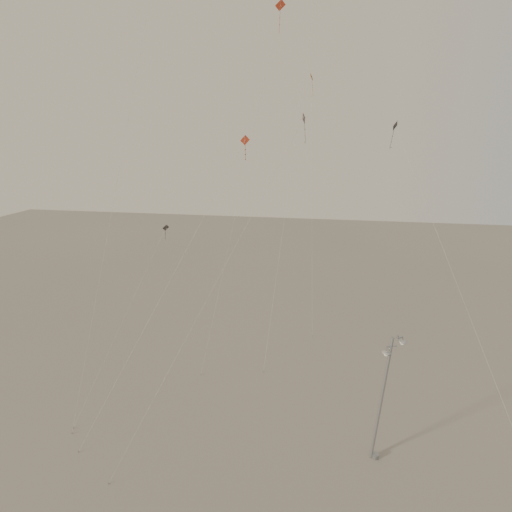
# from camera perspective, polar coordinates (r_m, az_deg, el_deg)

# --- Properties ---
(ground) EXTENTS (160.00, 160.00, 0.00)m
(ground) POSITION_cam_1_polar(r_m,az_deg,el_deg) (28.17, 2.46, -28.32)
(ground) COLOR gray
(ground) RESTS_ON ground
(street_lamp) EXTENTS (1.53, 1.04, 8.85)m
(street_lamp) POSITION_cam_1_polar(r_m,az_deg,el_deg) (27.03, 17.76, -18.42)
(street_lamp) COLOR #979A9F
(street_lamp) RESTS_ON ground
(kite_0) EXTENTS (3.17, 16.21, 36.37)m
(kite_0) POSITION_cam_1_polar(r_m,az_deg,el_deg) (36.85, -15.67, 28.45)
(kite_0) COLOR maroon
(kite_0) RESTS_ON ground
(kite_1) EXTENTS (10.28, 15.86, 21.65)m
(kite_1) POSITION_cam_1_polar(r_m,az_deg,el_deg) (29.53, 1.62, 9.67)
(kite_1) COLOR #362F2D
(kite_1) RESTS_ON ground
(kite_2) EXTENTS (4.36, 5.39, 38.33)m
(kite_2) POSITION_cam_1_polar(r_m,az_deg,el_deg) (35.69, 8.38, 32.44)
(kite_2) COLOR #A75B1B
(kite_2) RESTS_ON ground
(kite_3) EXTENTS (10.05, 8.50, 20.01)m
(kite_3) POSITION_cam_1_polar(r_m,az_deg,el_deg) (26.99, -7.54, 5.22)
(kite_3) COLOR maroon
(kite_3) RESTS_ON ground
(kite_4) EXTENTS (8.87, 9.54, 21.02)m
(kite_4) POSITION_cam_1_polar(r_m,az_deg,el_deg) (30.77, 22.87, 7.16)
(kite_4) COLOR #362F2D
(kite_4) RESTS_ON ground
(kite_5) EXTENTS (1.43, 4.51, 25.75)m
(kite_5) POSITION_cam_1_polar(r_m,az_deg,el_deg) (40.82, 7.97, 15.73)
(kite_5) COLOR #A75B1B
(kite_5) RESTS_ON ground
(kite_6) EXTENTS (3.06, 12.53, 12.30)m
(kite_6) POSITION_cam_1_polar(r_m,az_deg,el_deg) (35.40, -15.47, -2.14)
(kite_6) COLOR #362F2D
(kite_6) RESTS_ON ground
(kite_7) EXTENTS (5.33, 14.40, 32.39)m
(kite_7) POSITION_cam_1_polar(r_m,az_deg,el_deg) (41.06, 1.34, 24.31)
(kite_7) COLOR maroon
(kite_7) RESTS_ON ground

